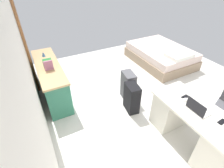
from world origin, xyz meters
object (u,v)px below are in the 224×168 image
at_px(bed, 161,55).
at_px(suitcase_spare_grey, 128,86).
at_px(desk, 193,127).
at_px(credenza, 51,80).
at_px(laptop, 198,109).
at_px(figurine_small, 43,54).
at_px(computer_mouse, 185,99).
at_px(suitcase_black, 132,98).
at_px(cell_phone_by_mouse, 185,97).
at_px(cell_phone_near_laptop, 222,122).

relative_size(bed, suitcase_spare_grey, 2.92).
distance_m(desk, credenza, 2.98).
relative_size(suitcase_spare_grey, laptop, 2.11).
distance_m(bed, laptop, 2.94).
bearing_deg(figurine_small, bed, -96.60).
bearing_deg(computer_mouse, laptop, 170.98).
bearing_deg(figurine_small, suitcase_spare_grey, -133.25).
xyz_separation_m(credenza, suitcase_black, (-1.28, -1.32, -0.08)).
bearing_deg(cell_phone_by_mouse, bed, -39.97).
bearing_deg(desk, credenza, 36.07).
bearing_deg(credenza, desk, -143.93).
distance_m(credenza, figurine_small, 0.63).
relative_size(desk, credenza, 0.80).
bearing_deg(laptop, credenza, 35.67).
bearing_deg(credenza, cell_phone_by_mouse, -138.81).
distance_m(suitcase_black, computer_mouse, 1.05).
bearing_deg(bed, desk, 148.98).
bearing_deg(computer_mouse, credenza, 39.67).
distance_m(cell_phone_near_laptop, cell_phone_by_mouse, 0.63).
distance_m(bed, cell_phone_near_laptop, 3.14).
bearing_deg(cell_phone_by_mouse, cell_phone_near_laptop, 176.96).
bearing_deg(cell_phone_near_laptop, cell_phone_by_mouse, -0.52).
bearing_deg(suitcase_spare_grey, desk, -161.18).
bearing_deg(suitcase_black, computer_mouse, -144.42).
height_order(suitcase_spare_grey, figurine_small, figurine_small).
bearing_deg(suitcase_black, credenza, 54.27).
height_order(cell_phone_near_laptop, figurine_small, figurine_small).
xyz_separation_m(credenza, cell_phone_near_laptop, (-2.70, -1.85, 0.35)).
bearing_deg(bed, credenza, 91.19).
height_order(desk, suitcase_spare_grey, desk).
height_order(desk, credenza, credenza).
relative_size(cell_phone_near_laptop, cell_phone_by_mouse, 1.00).
height_order(bed, cell_phone_by_mouse, cell_phone_by_mouse).
height_order(computer_mouse, figurine_small, figurine_small).
relative_size(desk, laptop, 4.64).
relative_size(suitcase_black, cell_phone_by_mouse, 4.54).
bearing_deg(bed, laptop, 148.15).
bearing_deg(laptop, suitcase_spare_grey, 10.14).
bearing_deg(figurine_small, laptop, -148.78).
xyz_separation_m(desk, laptop, (0.02, 0.04, 0.40)).
bearing_deg(laptop, desk, -114.67).
distance_m(bed, cell_phone_by_mouse, 2.62).
xyz_separation_m(suitcase_spare_grey, cell_phone_by_mouse, (-1.15, -0.36, 0.41)).
relative_size(credenza, suitcase_spare_grey, 2.75).
relative_size(laptop, cell_phone_near_laptop, 2.28).
relative_size(cell_phone_near_laptop, figurine_small, 1.24).
bearing_deg(desk, figurine_small, 31.62).
bearing_deg(suitcase_black, bed, -46.50).
xyz_separation_m(desk, suitcase_spare_grey, (1.48, 0.30, -0.06)).
bearing_deg(cell_phone_by_mouse, figurine_small, 29.53).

